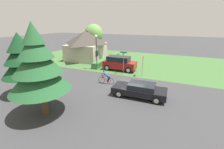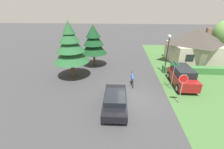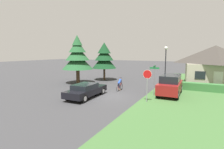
# 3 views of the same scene
# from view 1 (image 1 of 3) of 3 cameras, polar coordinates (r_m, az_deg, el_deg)

# --- Properties ---
(ground_plane) EXTENTS (140.00, 140.00, 0.00)m
(ground_plane) POSITION_cam_1_polar(r_m,az_deg,el_deg) (15.42, 6.74, -5.09)
(ground_plane) COLOR #38383A
(grass_verge_right) EXTENTS (16.00, 36.00, 0.01)m
(grass_verge_right) POSITION_cam_1_polar(r_m,az_deg,el_deg) (26.78, 5.51, 5.44)
(grass_verge_right) COLOR #3D6633
(grass_verge_right) RESTS_ON ground
(cottage_house) EXTENTS (7.58, 6.66, 4.99)m
(cottage_house) POSITION_cam_1_polar(r_m,az_deg,el_deg) (27.61, -9.79, 11.13)
(cottage_house) COLOR #B2A893
(cottage_house) RESTS_ON ground
(hedge_row) EXTENTS (9.03, 0.90, 0.82)m
(hedge_row) POSITION_cam_1_polar(r_m,az_deg,el_deg) (25.22, -1.78, 5.62)
(hedge_row) COLOR #387038
(hedge_row) RESTS_ON ground
(sedan_left_lane) EXTENTS (2.03, 4.75, 1.27)m
(sedan_left_lane) POSITION_cam_1_polar(r_m,az_deg,el_deg) (13.57, 10.49, -5.75)
(sedan_left_lane) COLOR black
(sedan_left_lane) RESTS_ON ground
(cyclist) EXTENTS (0.44, 1.80, 1.46)m
(cyclist) POSITION_cam_1_polar(r_m,az_deg,el_deg) (16.15, -2.18, -1.13)
(cyclist) COLOR black
(cyclist) RESTS_ON ground
(parked_suv_right) EXTENTS (1.99, 4.50, 1.95)m
(parked_suv_right) POSITION_cam_1_polar(r_m,az_deg,el_deg) (20.79, 2.83, 4.33)
(parked_suv_right) COLOR maroon
(parked_suv_right) RESTS_ON ground
(stop_sign) EXTENTS (0.73, 0.07, 2.71)m
(stop_sign) POSITION_cam_1_polar(r_m,az_deg,el_deg) (18.39, 11.66, 4.99)
(stop_sign) COLOR gray
(stop_sign) RESTS_ON ground
(street_lamp) EXTENTS (0.38, 0.38, 4.88)m
(street_lamp) POSITION_cam_1_polar(r_m,az_deg,el_deg) (20.61, -6.02, 11.29)
(street_lamp) COLOR black
(street_lamp) RESTS_ON ground
(street_name_sign) EXTENTS (0.90, 0.90, 2.89)m
(street_name_sign) POSITION_cam_1_polar(r_m,az_deg,el_deg) (19.00, 4.40, 5.97)
(street_name_sign) COLOR gray
(street_name_sign) RESTS_ON ground
(conifer_tall_near) EXTENTS (4.03, 4.03, 6.40)m
(conifer_tall_near) POSITION_cam_1_polar(r_m,az_deg,el_deg) (10.96, -26.42, 3.07)
(conifer_tall_near) COLOR #4C3823
(conifer_tall_near) RESTS_ON ground
(conifer_tall_far) EXTENTS (3.57, 3.57, 5.59)m
(conifer_tall_far) POSITION_cam_1_polar(r_m,az_deg,el_deg) (15.21, -31.23, 5.43)
(conifer_tall_far) COLOR #4C3823
(conifer_tall_far) RESTS_ON ground
(deciduous_tree_right) EXTENTS (3.74, 3.74, 6.08)m
(deciduous_tree_right) POSITION_cam_1_polar(r_m,az_deg,el_deg) (32.01, -6.98, 15.05)
(deciduous_tree_right) COLOR #4C3823
(deciduous_tree_right) RESTS_ON ground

